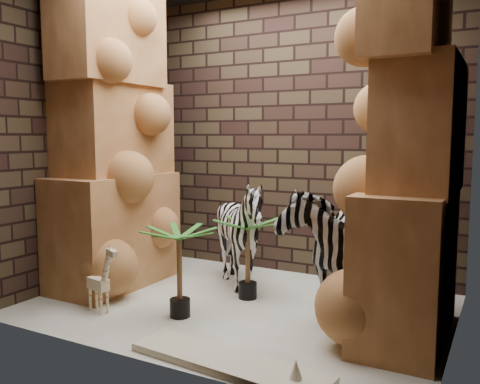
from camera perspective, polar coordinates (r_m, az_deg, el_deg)
The scene contains 13 objects.
floor at distance 4.51m, azimuth -0.31°, elevation -12.83°, with size 3.50×3.50×0.00m, color white.
wall_back at distance 5.39m, azimuth 6.10°, elevation 6.52°, with size 3.50×3.50×0.00m, color black.
wall_front at distance 3.22m, azimuth -11.13°, elevation 6.54°, with size 3.50×3.50×0.00m, color black.
wall_left at distance 5.32m, azimuth -17.20°, elevation 6.28°, with size 3.00×3.00×0.00m, color black.
wall_right at distance 3.75m, azimuth 24.01°, elevation 6.07°, with size 3.00×3.00×0.00m, color black.
rock_pillar_left at distance 5.08m, azimuth -14.41°, elevation 6.37°, with size 0.68×1.30×3.00m, color tan, non-canonical shape.
rock_pillar_right at distance 3.79m, azimuth 19.00°, elevation 6.28°, with size 0.58×1.25×3.00m, color tan, non-canonical shape.
zebra_right at distance 4.27m, azimuth 9.99°, elevation -4.98°, with size 0.59×1.10×1.30m, color white.
zebra_left at distance 4.84m, azimuth 0.06°, elevation -5.49°, with size 0.87×1.08×0.98m, color white.
giraffe_toy at distance 4.44m, azimuth -15.91°, elevation -9.21°, with size 0.32×0.11×0.62m, color beige, non-canonical shape.
palm_front at distance 4.60m, azimuth 0.89°, elevation -7.54°, with size 0.36×0.36×0.76m, color #306F26, non-canonical shape.
palm_back at distance 4.17m, azimuth -6.92°, elevation -9.03°, with size 0.36×0.36×0.76m, color #306F26, non-canonical shape.
surfboard at distance 3.42m, azimuth -1.37°, elevation -18.86°, with size 1.40×0.34×0.05m, color #F3EAC4.
Camera 1 is at (2.04, -3.74, 1.49)m, focal length 37.39 mm.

